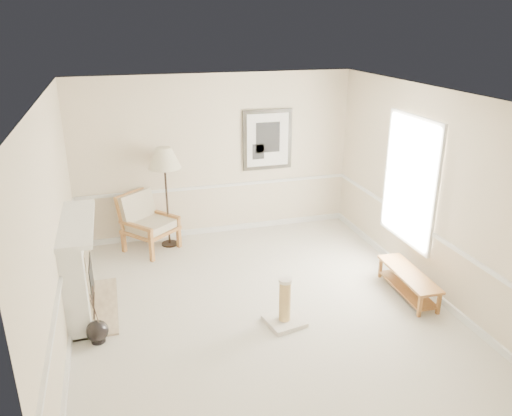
# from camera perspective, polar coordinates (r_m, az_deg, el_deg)

# --- Properties ---
(ground) EXTENTS (5.50, 5.50, 0.00)m
(ground) POSITION_cam_1_polar(r_m,az_deg,el_deg) (7.08, 0.40, -11.17)
(ground) COLOR silver
(ground) RESTS_ON ground
(room) EXTENTS (5.04, 5.54, 2.92)m
(room) POSITION_cam_1_polar(r_m,az_deg,el_deg) (6.40, 1.43, 3.70)
(room) COLOR beige
(room) RESTS_ON ground
(fireplace) EXTENTS (0.64, 1.64, 1.31)m
(fireplace) POSITION_cam_1_polar(r_m,az_deg,el_deg) (7.10, -19.61, -6.45)
(fireplace) COLOR white
(fireplace) RESTS_ON ground
(floor_vase) EXTENTS (0.27, 0.27, 0.80)m
(floor_vase) POSITION_cam_1_polar(r_m,az_deg,el_deg) (6.61, -17.68, -13.31)
(floor_vase) COLOR black
(floor_vase) RESTS_ON ground
(armchair) EXTENTS (1.09, 1.09, 1.00)m
(armchair) POSITION_cam_1_polar(r_m,az_deg,el_deg) (8.75, -12.54, -1.27)
(armchair) COLOR #A97A36
(armchair) RESTS_ON ground
(floor_lamp) EXTENTS (0.67, 0.67, 1.76)m
(floor_lamp) POSITION_cam_1_polar(r_m,az_deg,el_deg) (8.48, -10.44, 5.34)
(floor_lamp) COLOR black
(floor_lamp) RESTS_ON ground
(bench) EXTENTS (0.43, 1.26, 0.35)m
(bench) POSITION_cam_1_polar(r_m,az_deg,el_deg) (7.57, 17.00, -7.85)
(bench) COLOR #A97A36
(bench) RESTS_ON ground
(scratching_post) EXTENTS (0.54, 0.54, 0.65)m
(scratching_post) POSITION_cam_1_polar(r_m,az_deg,el_deg) (6.63, 3.29, -11.50)
(scratching_post) COLOR white
(scratching_post) RESTS_ON ground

